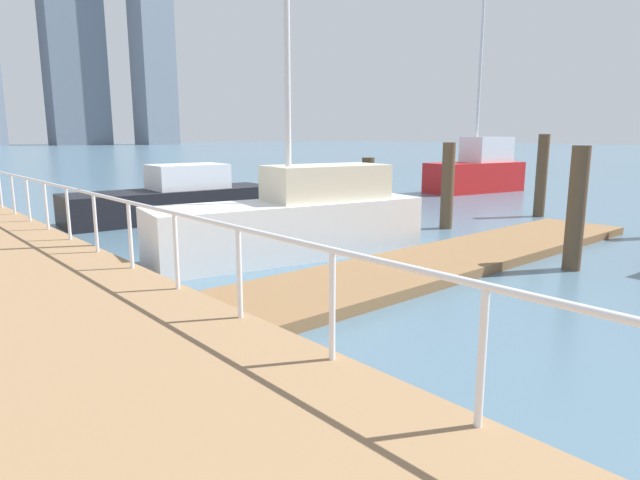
{
  "coord_description": "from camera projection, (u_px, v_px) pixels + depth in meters",
  "views": [
    {
      "loc": [
        -6.36,
        2.51,
        2.47
      ],
      "look_at": [
        -1.14,
        8.49,
        0.92
      ],
      "focal_mm": 30.2,
      "sensor_mm": 36.0,
      "label": 1
    }
  ],
  "objects": [
    {
      "name": "moored_boat_3",
      "position": [
        477.0,
        170.0,
        23.71
      ],
      "size": [
        4.77,
        2.54,
        10.11
      ],
      "color": "red",
      "rests_on": "ground_plane"
    },
    {
      "name": "dock_piling_4",
      "position": [
        541.0,
        176.0,
        16.39
      ],
      "size": [
        0.33,
        0.33,
        2.5
      ],
      "primitive_type": "cylinder",
      "color": "brown",
      "rests_on": "ground_plane"
    },
    {
      "name": "skyline_tower_5",
      "position": [
        151.0,
        32.0,
        137.64
      ],
      "size": [
        9.16,
        11.29,
        56.74
      ],
      "primitive_type": "cube",
      "rotation": [
        0.0,
        0.0,
        -0.07
      ],
      "color": "gray",
      "rests_on": "ground_plane"
    },
    {
      "name": "boardwalk_railing",
      "position": [
        175.0,
        229.0,
        7.22
      ],
      "size": [
        0.06,
        25.15,
        1.08
      ],
      "color": "white",
      "rests_on": "boardwalk"
    },
    {
      "name": "skyline_tower_4",
      "position": [
        70.0,
        4.0,
        129.77
      ],
      "size": [
        13.7,
        8.77,
        67.04
      ],
      "primitive_type": "cube",
      "rotation": [
        0.0,
        0.0,
        -0.03
      ],
      "color": "slate",
      "rests_on": "ground_plane"
    },
    {
      "name": "floating_dock",
      "position": [
        453.0,
        259.0,
        10.55
      ],
      "size": [
        11.74,
        2.0,
        0.18
      ],
      "primitive_type": "cube",
      "color": "olive",
      "rests_on": "ground_plane"
    },
    {
      "name": "moored_boat_2",
      "position": [
        175.0,
        199.0,
        16.03
      ],
      "size": [
        6.22,
        2.17,
        1.61
      ],
      "color": "black",
      "rests_on": "ground_plane"
    },
    {
      "name": "moored_boat_5",
      "position": [
        296.0,
        219.0,
        11.11
      ],
      "size": [
        5.91,
        2.59,
        7.87
      ],
      "color": "white",
      "rests_on": "ground_plane"
    },
    {
      "name": "dock_piling_3",
      "position": [
        448.0,
        186.0,
        14.28
      ],
      "size": [
        0.33,
        0.33,
        2.28
      ],
      "primitive_type": "cylinder",
      "color": "brown",
      "rests_on": "ground_plane"
    },
    {
      "name": "dock_piling_2",
      "position": [
        576.0,
        209.0,
        9.83
      ],
      "size": [
        0.32,
        0.32,
        2.29
      ],
      "primitive_type": "cylinder",
      "color": "brown",
      "rests_on": "ground_plane"
    },
    {
      "name": "ground_plane",
      "position": [
        114.0,
        212.0,
        17.51
      ],
      "size": [
        300.0,
        300.0,
        0.0
      ],
      "primitive_type": "plane",
      "color": "slate"
    },
    {
      "name": "dock_piling_0",
      "position": [
        368.0,
        193.0,
        14.42
      ],
      "size": [
        0.33,
        0.33,
        1.89
      ],
      "primitive_type": "cylinder",
      "color": "#473826",
      "rests_on": "ground_plane"
    }
  ]
}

